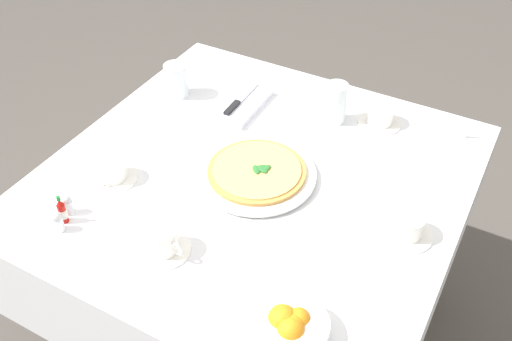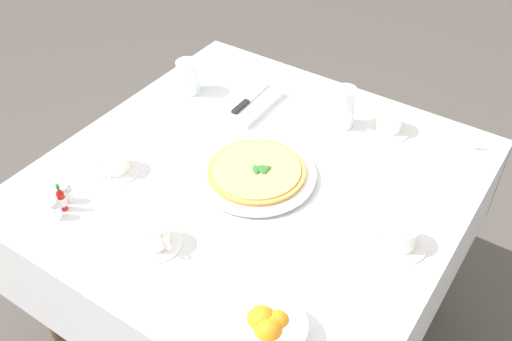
{
  "view_description": "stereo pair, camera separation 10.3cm",
  "coord_description": "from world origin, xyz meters",
  "px_view_note": "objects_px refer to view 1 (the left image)",
  "views": [
    {
      "loc": [
        -1.02,
        -0.56,
        1.74
      ],
      "look_at": [
        -0.0,
        -0.0,
        0.74
      ],
      "focal_mm": 40.6,
      "sensor_mm": 36.0,
      "label": 1
    },
    {
      "loc": [
        -0.97,
        -0.65,
        1.74
      ],
      "look_at": [
        -0.0,
        -0.0,
        0.74
      ],
      "focal_mm": 40.6,
      "sensor_mm": 36.0,
      "label": 2
    }
  ],
  "objects_px": {
    "water_glass_center_back": "(335,106)",
    "pepper_shaker": "(58,223)",
    "pizza": "(257,170)",
    "pizza_plate": "(257,174)",
    "coffee_cup_left_edge": "(163,241)",
    "citrus_bowl": "(291,327)",
    "hot_sauce_bottle": "(62,211)",
    "coffee_cup_near_right": "(380,116)",
    "salt_shaker": "(68,205)",
    "napkin_folded": "(240,104)",
    "water_glass_far_right": "(176,82)",
    "dinner_knife": "(240,99)",
    "coffee_cup_far_left": "(407,227)",
    "coffee_cup_near_left": "(112,170)",
    "menu_card": "(451,128)"
  },
  "relations": [
    {
      "from": "napkin_folded",
      "to": "citrus_bowl",
      "type": "height_order",
      "value": "citrus_bowl"
    },
    {
      "from": "coffee_cup_near_right",
      "to": "water_glass_far_right",
      "type": "xyz_separation_m",
      "value": [
        -0.16,
        0.62,
        0.02
      ]
    },
    {
      "from": "pizza",
      "to": "pepper_shaker",
      "type": "distance_m",
      "value": 0.51
    },
    {
      "from": "water_glass_center_back",
      "to": "water_glass_far_right",
      "type": "bearing_deg",
      "value": 102.43
    },
    {
      "from": "water_glass_center_back",
      "to": "pepper_shaker",
      "type": "xyz_separation_m",
      "value": [
        -0.73,
        0.4,
        -0.03
      ]
    },
    {
      "from": "water_glass_center_back",
      "to": "pepper_shaker",
      "type": "relative_size",
      "value": 2.25
    },
    {
      "from": "pizza_plate",
      "to": "water_glass_far_right",
      "type": "height_order",
      "value": "water_glass_far_right"
    },
    {
      "from": "water_glass_far_right",
      "to": "salt_shaker",
      "type": "distance_m",
      "value": 0.57
    },
    {
      "from": "coffee_cup_near_right",
      "to": "coffee_cup_near_left",
      "type": "bearing_deg",
      "value": 137.17
    },
    {
      "from": "coffee_cup_near_left",
      "to": "pizza",
      "type": "bearing_deg",
      "value": -60.65
    },
    {
      "from": "water_glass_far_right",
      "to": "coffee_cup_far_left",
      "type": "bearing_deg",
      "value": -106.21
    },
    {
      "from": "citrus_bowl",
      "to": "pepper_shaker",
      "type": "bearing_deg",
      "value": 90.47
    },
    {
      "from": "coffee_cup_near_right",
      "to": "salt_shaker",
      "type": "bearing_deg",
      "value": 143.13
    },
    {
      "from": "dinner_knife",
      "to": "hot_sauce_bottle",
      "type": "relative_size",
      "value": 2.35
    },
    {
      "from": "pizza_plate",
      "to": "citrus_bowl",
      "type": "distance_m",
      "value": 0.49
    },
    {
      "from": "napkin_folded",
      "to": "hot_sauce_bottle",
      "type": "bearing_deg",
      "value": 167.04
    },
    {
      "from": "coffee_cup_near_left",
      "to": "napkin_folded",
      "type": "distance_m",
      "value": 0.47
    },
    {
      "from": "pepper_shaker",
      "to": "pizza",
      "type": "bearing_deg",
      "value": -39.39
    },
    {
      "from": "coffee_cup_near_right",
      "to": "salt_shaker",
      "type": "distance_m",
      "value": 0.91
    },
    {
      "from": "water_glass_center_back",
      "to": "hot_sauce_bottle",
      "type": "bearing_deg",
      "value": 149.56
    },
    {
      "from": "water_glass_center_back",
      "to": "dinner_knife",
      "type": "relative_size",
      "value": 0.65
    },
    {
      "from": "coffee_cup_far_left",
      "to": "hot_sauce_bottle",
      "type": "relative_size",
      "value": 1.6
    },
    {
      "from": "napkin_folded",
      "to": "pizza",
      "type": "bearing_deg",
      "value": -143.76
    },
    {
      "from": "pizza_plate",
      "to": "salt_shaker",
      "type": "xyz_separation_m",
      "value": [
        -0.34,
        0.34,
        0.01
      ]
    },
    {
      "from": "coffee_cup_near_left",
      "to": "napkin_folded",
      "type": "bearing_deg",
      "value": -15.54
    },
    {
      "from": "coffee_cup_far_left",
      "to": "salt_shaker",
      "type": "xyz_separation_m",
      "value": [
        -0.33,
        0.76,
        -0.0
      ]
    },
    {
      "from": "dinner_knife",
      "to": "napkin_folded",
      "type": "bearing_deg",
      "value": 180.0
    },
    {
      "from": "coffee_cup_near_left",
      "to": "coffee_cup_far_left",
      "type": "height_order",
      "value": "coffee_cup_near_left"
    },
    {
      "from": "coffee_cup_near_left",
      "to": "coffee_cup_near_right",
      "type": "relative_size",
      "value": 1.01
    },
    {
      "from": "coffee_cup_near_right",
      "to": "menu_card",
      "type": "xyz_separation_m",
      "value": [
        0.03,
        -0.2,
        0.0
      ]
    },
    {
      "from": "coffee_cup_left_edge",
      "to": "coffee_cup_far_left",
      "type": "bearing_deg",
      "value": -56.34
    },
    {
      "from": "coffee_cup_left_edge",
      "to": "pepper_shaker",
      "type": "bearing_deg",
      "value": 104.76
    },
    {
      "from": "pizza_plate",
      "to": "coffee_cup_left_edge",
      "type": "distance_m",
      "value": 0.34
    },
    {
      "from": "water_glass_center_back",
      "to": "napkin_folded",
      "type": "relative_size",
      "value": 0.57
    },
    {
      "from": "pizza_plate",
      "to": "coffee_cup_left_edge",
      "type": "height_order",
      "value": "coffee_cup_left_edge"
    },
    {
      "from": "napkin_folded",
      "to": "dinner_knife",
      "type": "distance_m",
      "value": 0.01
    },
    {
      "from": "pizza",
      "to": "napkin_folded",
      "type": "bearing_deg",
      "value": 37.74
    },
    {
      "from": "salt_shaker",
      "to": "pepper_shaker",
      "type": "relative_size",
      "value": 1.0
    },
    {
      "from": "dinner_knife",
      "to": "coffee_cup_near_right",
      "type": "bearing_deg",
      "value": -75.12
    },
    {
      "from": "citrus_bowl",
      "to": "menu_card",
      "type": "relative_size",
      "value": 1.75
    },
    {
      "from": "coffee_cup_near_right",
      "to": "dinner_knife",
      "type": "distance_m",
      "value": 0.43
    },
    {
      "from": "menu_card",
      "to": "coffee_cup_near_right",
      "type": "bearing_deg",
      "value": -11.06
    },
    {
      "from": "coffee_cup_left_edge",
      "to": "water_glass_center_back",
      "type": "bearing_deg",
      "value": -12.45
    },
    {
      "from": "pizza",
      "to": "dinner_knife",
      "type": "distance_m",
      "value": 0.34
    },
    {
      "from": "pizza_plate",
      "to": "coffee_cup_near_left",
      "type": "distance_m",
      "value": 0.38
    },
    {
      "from": "water_glass_far_right",
      "to": "water_glass_center_back",
      "type": "bearing_deg",
      "value": -77.57
    },
    {
      "from": "citrus_bowl",
      "to": "hot_sauce_bottle",
      "type": "xyz_separation_m",
      "value": [
        0.02,
        0.63,
        0.01
      ]
    },
    {
      "from": "salt_shaker",
      "to": "hot_sauce_bottle",
      "type": "bearing_deg",
      "value": -160.35
    },
    {
      "from": "dinner_knife",
      "to": "menu_card",
      "type": "relative_size",
      "value": 2.29
    },
    {
      "from": "dinner_knife",
      "to": "citrus_bowl",
      "type": "distance_m",
      "value": 0.83
    }
  ]
}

